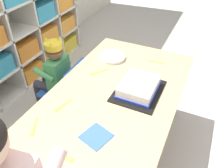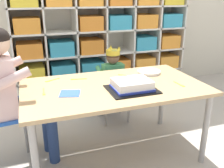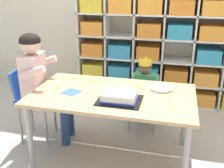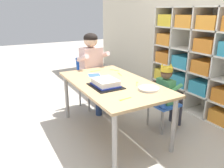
{
  "view_description": "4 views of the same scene",
  "coord_description": "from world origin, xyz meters",
  "px_view_note": "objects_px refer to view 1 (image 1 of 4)",
  "views": [
    {
      "loc": [
        -1.02,
        -0.46,
        1.56
      ],
      "look_at": [
        -0.02,
        0.01,
        0.71
      ],
      "focal_mm": 36.76,
      "sensor_mm": 36.0,
      "label": 1
    },
    {
      "loc": [
        -0.6,
        -1.69,
        1.28
      ],
      "look_at": [
        -0.03,
        -0.03,
        0.64
      ],
      "focal_mm": 40.06,
      "sensor_mm": 36.0,
      "label": 2
    },
    {
      "loc": [
        0.5,
        -2.05,
        1.51
      ],
      "look_at": [
        -0.0,
        -0.02,
        0.71
      ],
      "focal_mm": 43.18,
      "sensor_mm": 36.0,
      "label": 3
    },
    {
      "loc": [
        2.04,
        -1.15,
        1.37
      ],
      "look_at": [
        0.1,
        -0.06,
        0.63
      ],
      "focal_mm": 35.9,
      "sensor_mm": 36.0,
      "label": 4
    }
  ],
  "objects_px": {
    "activity_table": "(114,101)",
    "fork_near_child_seat": "(62,106)",
    "fork_near_cake_tray": "(98,72)",
    "classroom_chair_blue": "(67,88)",
    "child_with_crown": "(54,71)",
    "birthday_cake_on_tray": "(139,88)",
    "fork_scattered_mid_table": "(34,128)",
    "paper_plate_stack": "(113,57)",
    "fork_beside_plate_stack": "(63,156)",
    "fork_at_table_front_edge": "(158,62)"
  },
  "relations": [
    {
      "from": "birthday_cake_on_tray",
      "to": "fork_near_cake_tray",
      "type": "bearing_deg",
      "value": 76.48
    },
    {
      "from": "classroom_chair_blue",
      "to": "fork_near_cake_tray",
      "type": "bearing_deg",
      "value": 83.23
    },
    {
      "from": "activity_table",
      "to": "classroom_chair_blue",
      "type": "relative_size",
      "value": 2.34
    },
    {
      "from": "fork_near_cake_tray",
      "to": "fork_scattered_mid_table",
      "type": "height_order",
      "value": "same"
    },
    {
      "from": "classroom_chair_blue",
      "to": "child_with_crown",
      "type": "xyz_separation_m",
      "value": [
        -0.0,
        0.1,
        0.14
      ]
    },
    {
      "from": "fork_at_table_front_edge",
      "to": "classroom_chair_blue",
      "type": "bearing_deg",
      "value": 17.38
    },
    {
      "from": "fork_beside_plate_stack",
      "to": "fork_near_child_seat",
      "type": "distance_m",
      "value": 0.35
    },
    {
      "from": "paper_plate_stack",
      "to": "child_with_crown",
      "type": "bearing_deg",
      "value": 113.81
    },
    {
      "from": "fork_near_child_seat",
      "to": "classroom_chair_blue",
      "type": "bearing_deg",
      "value": 46.25
    },
    {
      "from": "classroom_chair_blue",
      "to": "fork_near_cake_tray",
      "type": "xyz_separation_m",
      "value": [
        -0.03,
        -0.33,
        0.27
      ]
    },
    {
      "from": "paper_plate_stack",
      "to": "activity_table",
      "type": "bearing_deg",
      "value": -154.1
    },
    {
      "from": "birthday_cake_on_tray",
      "to": "child_with_crown",
      "type": "bearing_deg",
      "value": 82.1
    },
    {
      "from": "child_with_crown",
      "to": "fork_beside_plate_stack",
      "type": "xyz_separation_m",
      "value": [
        -0.72,
        -0.61,
        0.13
      ]
    },
    {
      "from": "child_with_crown",
      "to": "birthday_cake_on_tray",
      "type": "height_order",
      "value": "child_with_crown"
    },
    {
      "from": "child_with_crown",
      "to": "fork_near_cake_tray",
      "type": "height_order",
      "value": "child_with_crown"
    },
    {
      "from": "birthday_cake_on_tray",
      "to": "fork_near_child_seat",
      "type": "bearing_deg",
      "value": 131.48
    },
    {
      "from": "fork_beside_plate_stack",
      "to": "fork_near_child_seat",
      "type": "bearing_deg",
      "value": -51.5
    },
    {
      "from": "child_with_crown",
      "to": "birthday_cake_on_tray",
      "type": "xyz_separation_m",
      "value": [
        -0.11,
        -0.77,
        0.16
      ]
    },
    {
      "from": "activity_table",
      "to": "fork_near_cake_tray",
      "type": "height_order",
      "value": "fork_near_cake_tray"
    },
    {
      "from": "fork_near_cake_tray",
      "to": "paper_plate_stack",
      "type": "bearing_deg",
      "value": 33.73
    },
    {
      "from": "activity_table",
      "to": "fork_scattered_mid_table",
      "type": "relative_size",
      "value": 11.41
    },
    {
      "from": "activity_table",
      "to": "paper_plate_stack",
      "type": "xyz_separation_m",
      "value": [
        0.39,
        0.19,
        0.07
      ]
    },
    {
      "from": "birthday_cake_on_tray",
      "to": "activity_table",
      "type": "bearing_deg",
      "value": 123.94
    },
    {
      "from": "child_with_crown",
      "to": "fork_at_table_front_edge",
      "type": "xyz_separation_m",
      "value": [
        0.29,
        -0.79,
        0.13
      ]
    },
    {
      "from": "fork_near_child_seat",
      "to": "birthday_cake_on_tray",
      "type": "bearing_deg",
      "value": -36.83
    },
    {
      "from": "fork_near_child_seat",
      "to": "activity_table",
      "type": "bearing_deg",
      "value": -33.17
    },
    {
      "from": "fork_beside_plate_stack",
      "to": "fork_near_child_seat",
      "type": "xyz_separation_m",
      "value": [
        0.29,
        0.21,
        0.0
      ]
    },
    {
      "from": "fork_beside_plate_stack",
      "to": "fork_near_child_seat",
      "type": "relative_size",
      "value": 1.0
    },
    {
      "from": "fork_near_cake_tray",
      "to": "fork_near_child_seat",
      "type": "distance_m",
      "value": 0.41
    },
    {
      "from": "fork_at_table_front_edge",
      "to": "activity_table",
      "type": "bearing_deg",
      "value": 67.43
    },
    {
      "from": "fork_near_child_seat",
      "to": "fork_near_cake_tray",
      "type": "bearing_deg",
      "value": 7.5
    },
    {
      "from": "paper_plate_stack",
      "to": "birthday_cake_on_tray",
      "type": "bearing_deg",
      "value": -133.07
    },
    {
      "from": "birthday_cake_on_tray",
      "to": "paper_plate_stack",
      "type": "distance_m",
      "value": 0.44
    },
    {
      "from": "child_with_crown",
      "to": "fork_scattered_mid_table",
      "type": "relative_size",
      "value": 6.58
    },
    {
      "from": "classroom_chair_blue",
      "to": "fork_at_table_front_edge",
      "type": "height_order",
      "value": "fork_at_table_front_edge"
    },
    {
      "from": "paper_plate_stack",
      "to": "fork_scattered_mid_table",
      "type": "height_order",
      "value": "paper_plate_stack"
    },
    {
      "from": "birthday_cake_on_tray",
      "to": "fork_beside_plate_stack",
      "type": "xyz_separation_m",
      "value": [
        -0.61,
        0.16,
        -0.03
      ]
    },
    {
      "from": "paper_plate_stack",
      "to": "fork_at_table_front_edge",
      "type": "xyz_separation_m",
      "value": [
        0.09,
        -0.34,
        -0.01
      ]
    },
    {
      "from": "activity_table",
      "to": "fork_near_child_seat",
      "type": "distance_m",
      "value": 0.34
    },
    {
      "from": "activity_table",
      "to": "fork_at_table_front_edge",
      "type": "height_order",
      "value": "fork_at_table_front_edge"
    },
    {
      "from": "fork_scattered_mid_table",
      "to": "classroom_chair_blue",
      "type": "bearing_deg",
      "value": -4.6
    },
    {
      "from": "fork_near_child_seat",
      "to": "fork_scattered_mid_table",
      "type": "bearing_deg",
      "value": -178.97
    },
    {
      "from": "activity_table",
      "to": "fork_near_child_seat",
      "type": "bearing_deg",
      "value": 135.14
    },
    {
      "from": "activity_table",
      "to": "fork_at_table_front_edge",
      "type": "distance_m",
      "value": 0.51
    },
    {
      "from": "birthday_cake_on_tray",
      "to": "fork_at_table_front_edge",
      "type": "height_order",
      "value": "birthday_cake_on_tray"
    },
    {
      "from": "activity_table",
      "to": "paper_plate_stack",
      "type": "height_order",
      "value": "paper_plate_stack"
    },
    {
      "from": "paper_plate_stack",
      "to": "fork_beside_plate_stack",
      "type": "bearing_deg",
      "value": -169.89
    },
    {
      "from": "classroom_chair_blue",
      "to": "child_with_crown",
      "type": "bearing_deg",
      "value": -90.17
    },
    {
      "from": "classroom_chair_blue",
      "to": "paper_plate_stack",
      "type": "bearing_deg",
      "value": 117.77
    },
    {
      "from": "classroom_chair_blue",
      "to": "birthday_cake_on_tray",
      "type": "height_order",
      "value": "birthday_cake_on_tray"
    }
  ]
}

